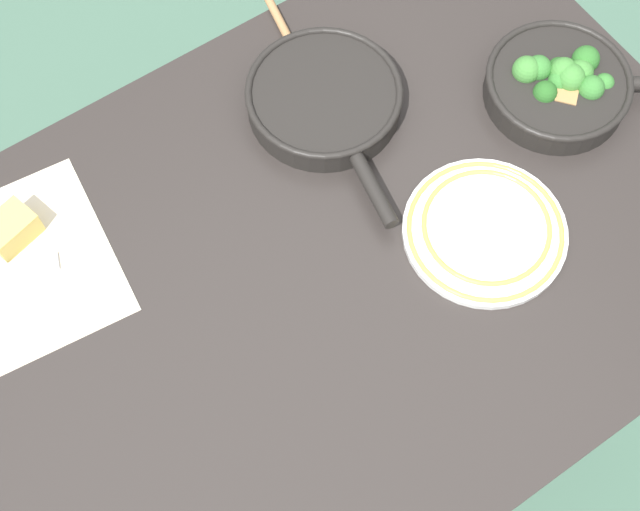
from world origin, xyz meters
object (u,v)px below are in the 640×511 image
skillet_broccoli (561,84)px  wooden_spoon (292,44)px  cheese_block (11,229)px  skillet_eggs (325,100)px  dinner_plate_stack (485,230)px

skillet_broccoli → wooden_spoon: bearing=167.1°
wooden_spoon → cheese_block: (0.55, 0.06, 0.02)m
skillet_eggs → skillet_broccoli: bearing=70.3°
skillet_eggs → cheese_block: 0.53m
skillet_broccoli → dinner_plate_stack: skillet_broccoli is taller
skillet_broccoli → skillet_eggs: (0.33, -0.20, -0.01)m
wooden_spoon → dinner_plate_stack: bearing=17.2°
skillet_broccoli → skillet_eggs: bearing=-176.3°
dinner_plate_stack → wooden_spoon: bearing=-84.0°
skillet_broccoli → skillet_eggs: skillet_broccoli is taller
wooden_spoon → skillet_eggs: bearing=0.9°
wooden_spoon → cheese_block: 0.56m
skillet_eggs → wooden_spoon: (-0.02, -0.14, -0.02)m
skillet_eggs → cheese_block: bearing=-87.5°
wooden_spoon → cheese_block: size_ratio=4.18×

